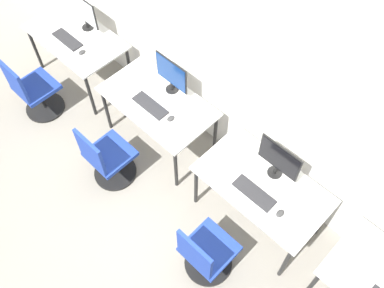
{
  "coord_description": "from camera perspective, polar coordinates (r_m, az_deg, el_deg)",
  "views": [
    {
      "loc": [
        1.58,
        -1.48,
        4.24
      ],
      "look_at": [
        0.0,
        0.14,
        0.87
      ],
      "focal_mm": 40.0,
      "sensor_mm": 36.0,
      "label": 1
    }
  ],
  "objects": [
    {
      "name": "monitor_right",
      "position": [
        3.94,
        11.51,
        -2.04
      ],
      "size": [
        0.44,
        0.14,
        0.43
      ],
      "color": "black",
      "rests_on": "desk_right"
    },
    {
      "name": "mouse_far_left",
      "position": [
        5.21,
        -14.47,
        11.78
      ],
      "size": [
        0.06,
        0.09,
        0.03
      ],
      "color": "#333333",
      "rests_on": "desk_far_left"
    },
    {
      "name": "desk_right",
      "position": [
        4.13,
        9.36,
        -5.76
      ],
      "size": [
        1.25,
        0.72,
        0.72
      ],
      "color": "silver",
      "rests_on": "ground_plane"
    },
    {
      "name": "monitor_far_left",
      "position": [
        5.38,
        -14.2,
        16.73
      ],
      "size": [
        0.44,
        0.14,
        0.43
      ],
      "color": "black",
      "rests_on": "desk_far_left"
    },
    {
      "name": "office_chair_far_left",
      "position": [
        5.47,
        -20.33,
        6.48
      ],
      "size": [
        0.48,
        0.48,
        0.87
      ],
      "color": "black",
      "rests_on": "ground_plane"
    },
    {
      "name": "mouse_right",
      "position": [
        3.94,
        11.67,
        -9.04
      ],
      "size": [
        0.06,
        0.09,
        0.03
      ],
      "color": "#333333",
      "rests_on": "desk_right"
    },
    {
      "name": "keyboard_right",
      "position": [
        3.99,
        8.29,
        -6.47
      ],
      "size": [
        0.42,
        0.15,
        0.02
      ],
      "color": "#262628",
      "rests_on": "desk_right"
    },
    {
      "name": "desk_far_left",
      "position": [
        5.51,
        -15.19,
        13.21
      ],
      "size": [
        1.25,
        0.72,
        0.72
      ],
      "color": "silver",
      "rests_on": "ground_plane"
    },
    {
      "name": "office_chair_left",
      "position": [
        4.67,
        -11.27,
        -2.04
      ],
      "size": [
        0.48,
        0.48,
        0.87
      ],
      "color": "black",
      "rests_on": "ground_plane"
    },
    {
      "name": "wall_back",
      "position": [
        3.99,
        7.11,
        10.28
      ],
      "size": [
        12.0,
        0.05,
        2.8
      ],
      "color": "silver",
      "rests_on": "ground_plane"
    },
    {
      "name": "ground_plane",
      "position": [
        4.76,
        -1.21,
        -6.86
      ],
      "size": [
        20.0,
        20.0,
        0.0
      ],
      "primitive_type": "plane",
      "color": "gray"
    },
    {
      "name": "office_chair_right",
      "position": [
        4.12,
        1.8,
        -14.54
      ],
      "size": [
        0.48,
        0.48,
        0.87
      ],
      "color": "black",
      "rests_on": "ground_plane"
    },
    {
      "name": "monitor_left",
      "position": [
        4.51,
        -2.76,
        9.26
      ],
      "size": [
        0.44,
        0.14,
        0.43
      ],
      "color": "black",
      "rests_on": "desk_left"
    },
    {
      "name": "mouse_left",
      "position": [
        4.41,
        -2.86,
        3.43
      ],
      "size": [
        0.06,
        0.09,
        0.03
      ],
      "color": "#333333",
      "rests_on": "desk_left"
    },
    {
      "name": "keyboard_far_left",
      "position": [
        5.42,
        -16.28,
        13.23
      ],
      "size": [
        0.42,
        0.15,
        0.02
      ],
      "color": "#262628",
      "rests_on": "desk_far_left"
    },
    {
      "name": "desk_left",
      "position": [
        4.65,
        -4.57,
        5.21
      ],
      "size": [
        1.25,
        0.72,
        0.72
      ],
      "color": "silver",
      "rests_on": "ground_plane"
    },
    {
      "name": "keyboard_left",
      "position": [
        4.54,
        -5.58,
        5.14
      ],
      "size": [
        0.42,
        0.15,
        0.02
      ],
      "color": "#262628",
      "rests_on": "desk_left"
    }
  ]
}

